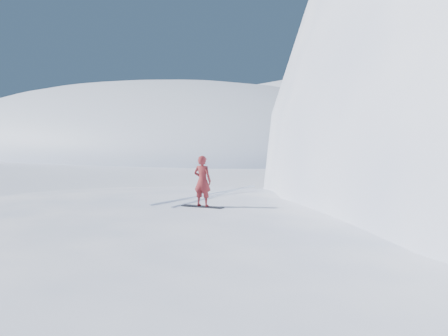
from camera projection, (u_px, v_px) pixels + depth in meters
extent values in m
plane|color=white|center=(116.00, 308.00, 13.20)|extent=(400.00, 400.00, 0.00)
ellipsoid|color=white|center=(219.00, 288.00, 14.85)|extent=(36.00, 28.00, 4.80)
ellipsoid|color=white|center=(137.00, 151.00, 103.82)|extent=(120.00, 70.00, 28.00)
ellipsoid|color=white|center=(374.00, 147.00, 122.90)|extent=(140.00, 90.00, 36.00)
ellipsoid|color=white|center=(210.00, 252.00, 19.06)|extent=(7.00, 6.30, 1.00)
ellipsoid|color=white|center=(439.00, 329.00, 11.78)|extent=(4.00, 3.60, 0.60)
cube|color=black|center=(203.00, 206.00, 14.84)|extent=(1.35, 0.58, 0.02)
imported|color=maroon|center=(202.00, 181.00, 14.78)|extent=(0.62, 0.49, 1.51)
ellipsoid|color=white|center=(21.00, 159.00, 76.05)|extent=(11.30, 9.04, 7.91)
cube|color=silver|center=(209.00, 194.00, 17.66)|extent=(0.53, 5.99, 0.04)
cube|color=silver|center=(217.00, 194.00, 17.44)|extent=(1.52, 5.83, 0.04)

